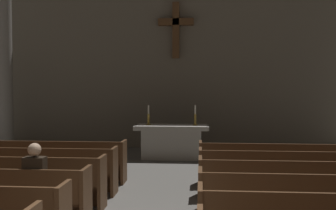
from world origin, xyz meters
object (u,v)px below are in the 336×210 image
object	(u,v)px
pew_left_row_4	(8,181)
pew_right_row_4	(301,187)
altar	(172,141)
candlestick_right	(195,119)
column_left_third	(3,59)
pew_right_row_3	(319,204)
lone_worshipper	(37,183)
pew_right_row_6	(279,164)
pew_left_row_5	(32,170)
candlestick_left	(149,119)
pew_right_row_5	(289,174)
pew_left_row_6	(50,161)

from	to	relation	value
pew_left_row_4	pew_right_row_4	xyz separation A→B (m)	(5.11, 0.00, 0.00)
pew_left_row_4	altar	distance (m)	5.76
candlestick_right	column_left_third	bearing A→B (deg)	175.28
pew_right_row_3	lone_worshipper	world-z (taller)	lone_worshipper
pew_right_row_4	pew_right_row_6	bearing A→B (deg)	90.00
pew_left_row_5	lone_worshipper	bearing A→B (deg)	-64.68
pew_right_row_4	lone_worshipper	bearing A→B (deg)	-167.02
candlestick_left	pew_right_row_5	bearing A→B (deg)	-51.92
column_left_third	altar	bearing A→B (deg)	-5.32
pew_right_row_6	altar	world-z (taller)	altar
pew_left_row_6	pew_right_row_3	distance (m)	5.93
pew_left_row_5	pew_right_row_5	distance (m)	5.11
pew_right_row_5	altar	world-z (taller)	altar
pew_right_row_4	pew_right_row_6	world-z (taller)	same
altar	candlestick_right	bearing A→B (deg)	-0.00
pew_left_row_4	candlestick_right	distance (m)	6.14
candlestick_left	pew_right_row_4	bearing A→B (deg)	-57.74
pew_right_row_6	candlestick_left	world-z (taller)	candlestick_left
pew_right_row_4	candlestick_left	distance (m)	6.14
candlestick_left	pew_right_row_6	bearing A→B (deg)	-44.09
pew_left_row_6	pew_right_row_6	size ratio (longest dim) A/B	1.00
pew_left_row_5	candlestick_left	bearing A→B (deg)	65.93
pew_right_row_6	lone_worshipper	size ratio (longest dim) A/B	2.62
candlestick_left	altar	bearing A→B (deg)	0.00
pew_right_row_3	pew_right_row_4	world-z (taller)	same
pew_left_row_5	pew_right_row_6	world-z (taller)	same
lone_worshipper	pew_right_row_5	bearing A→B (deg)	25.18
pew_left_row_6	candlestick_left	bearing A→B (deg)	59.52
pew_right_row_5	column_left_third	distance (m)	9.62
pew_left_row_5	altar	xyz separation A→B (m)	(2.56, 4.16, 0.06)
pew_right_row_5	pew_right_row_6	bearing A→B (deg)	90.00
pew_right_row_5	candlestick_right	world-z (taller)	candlestick_right
pew_right_row_5	lone_worshipper	size ratio (longest dim) A/B	2.62
pew_left_row_4	pew_right_row_6	size ratio (longest dim) A/B	1.00
column_left_third	altar	size ratio (longest dim) A/B	2.84
altar	candlestick_right	distance (m)	0.96
pew_left_row_4	pew_right_row_4	bearing A→B (deg)	0.00
pew_right_row_3	pew_right_row_4	size ratio (longest dim) A/B	1.00
candlestick_right	lone_worshipper	world-z (taller)	candlestick_right
column_left_third	pew_left_row_5	bearing A→B (deg)	-58.11
altar	pew_right_row_4	bearing A→B (deg)	-63.64
pew_left_row_5	pew_left_row_6	world-z (taller)	same
pew_left_row_4	pew_right_row_5	distance (m)	5.21
candlestick_left	lone_worshipper	xyz separation A→B (m)	(-0.93, -6.12, -0.50)
pew_right_row_3	pew_right_row_6	size ratio (longest dim) A/B	1.00
pew_left_row_4	pew_right_row_3	world-z (taller)	same
pew_right_row_4	candlestick_right	xyz separation A→B (m)	(-1.86, 5.16, 0.72)
pew_right_row_4	pew_left_row_4	bearing A→B (deg)	180.00
pew_left_row_5	pew_left_row_6	xyz separation A→B (m)	(0.00, 1.00, 0.00)
pew_left_row_5	pew_right_row_5	size ratio (longest dim) A/B	1.00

